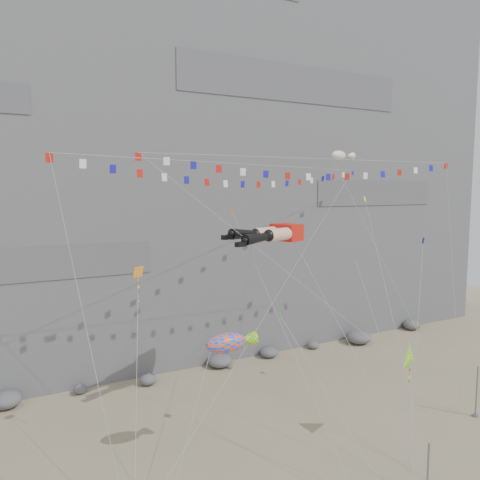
{
  "coord_description": "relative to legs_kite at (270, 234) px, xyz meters",
  "views": [
    {
      "loc": [
        -19.95,
        -25.85,
        18.59
      ],
      "look_at": [
        -1.78,
        9.0,
        14.24
      ],
      "focal_mm": 35.0,
      "sensor_mm": 36.0,
      "label": 1
    }
  ],
  "objects": [
    {
      "name": "anchor_pole_center",
      "position": [
        2.42,
        -13.64,
        -12.99
      ],
      "size": [
        0.12,
        0.12,
        4.09
      ],
      "primitive_type": "cylinder",
      "color": "slate",
      "rests_on": "ground"
    },
    {
      "name": "cliff",
      "position": [
        1.09,
        26.81,
        9.97
      ],
      "size": [
        80.0,
        28.0,
        50.0
      ],
      "primitive_type": "cube",
      "color": "slate",
      "rests_on": "ground"
    },
    {
      "name": "flag_banner_upper",
      "position": [
        0.25,
        3.67,
        5.53
      ],
      "size": [
        32.71,
        17.92,
        27.31
      ],
      "color": "red",
      "rests_on": "ground"
    },
    {
      "name": "legs_kite",
      "position": [
        0.0,
        0.0,
        0.0
      ],
      "size": [
        8.2,
        15.24,
        20.44
      ],
      "rotation": [
        0.0,
        0.0,
        0.35
      ],
      "color": "red",
      "rests_on": "ground"
    },
    {
      "name": "ground",
      "position": [
        1.09,
        -5.19,
        -15.03
      ],
      "size": [
        120.0,
        120.0,
        0.0
      ],
      "primitive_type": "plane",
      "color": "gray",
      "rests_on": "ground"
    },
    {
      "name": "anchor_pole_right",
      "position": [
        15.09,
        -7.63,
        -12.92
      ],
      "size": [
        0.12,
        0.12,
        4.24
      ],
      "primitive_type": "cylinder",
      "color": "slate",
      "rests_on": "ground"
    },
    {
      "name": "fish_windsock",
      "position": [
        -6.18,
        -4.76,
        -6.36
      ],
      "size": [
        7.54,
        4.09,
        10.77
      ],
      "color": "#FF4D0D",
      "rests_on": "ground"
    },
    {
      "name": "small_kite_b",
      "position": [
        9.15,
        0.43,
        -2.93
      ],
      "size": [
        5.28,
        13.02,
        18.03
      ],
      "color": "purple",
      "rests_on": "ground"
    },
    {
      "name": "small_kite_a",
      "position": [
        -1.1,
        4.08,
        1.26
      ],
      "size": [
        1.19,
        16.84,
        23.16
      ],
      "color": "orange",
      "rests_on": "ground"
    },
    {
      "name": "small_kite_d",
      "position": [
        12.13,
        2.66,
        2.09
      ],
      "size": [
        8.04,
        15.51,
        24.17
      ],
      "color": "yellow",
      "rests_on": "ground"
    },
    {
      "name": "flag_banner_lower",
      "position": [
        4.59,
        0.06,
        5.92
      ],
      "size": [
        29.62,
        7.09,
        24.2
      ],
      "color": "red",
      "rests_on": "ground"
    },
    {
      "name": "harlequin_kite",
      "position": [
        -10.8,
        -1.09,
        -2.01
      ],
      "size": [
        3.46,
        8.39,
        15.3
      ],
      "color": "red",
      "rests_on": "ground"
    },
    {
      "name": "talus_boulders",
      "position": [
        1.09,
        11.81,
        -14.43
      ],
      "size": [
        60.0,
        3.0,
        1.2
      ],
      "primitive_type": null,
      "color": "#5B5C60",
      "rests_on": "ground"
    },
    {
      "name": "blimp_windsock",
      "position": [
        11.44,
        5.92,
        6.74
      ],
      "size": [
        5.1,
        13.33,
        25.16
      ],
      "color": "beige",
      "rests_on": "ground"
    },
    {
      "name": "small_kite_e",
      "position": [
        12.73,
        -3.66,
        -1.12
      ],
      "size": [
        8.84,
        7.3,
        17.67
      ],
      "color": "#1712A0",
      "rests_on": "ground"
    },
    {
      "name": "small_kite_c",
      "position": [
        -1.38,
        -3.96,
        -5.59
      ],
      "size": [
        2.91,
        9.78,
        13.34
      ],
      "color": "green",
      "rests_on": "ground"
    },
    {
      "name": "delta_kite",
      "position": [
        6.37,
        -8.52,
        -8.31
      ],
      "size": [
        5.31,
        5.04,
        8.99
      ],
      "color": "yellow",
      "rests_on": "ground"
    }
  ]
}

